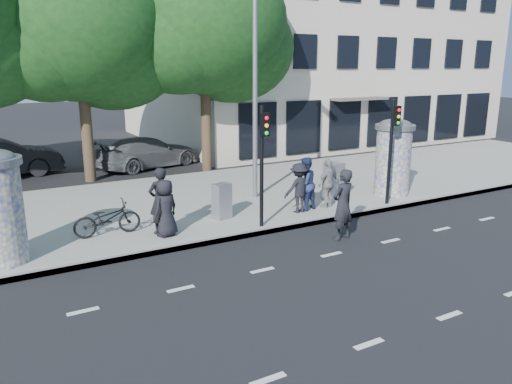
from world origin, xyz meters
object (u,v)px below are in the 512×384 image
street_lamp (256,59)px  ped_a (166,208)px  ped_b (160,201)px  cabinet_right (333,182)px  ped_c (305,184)px  bicycle (107,219)px  car_right (148,152)px  ad_column_right (393,155)px  man_road (343,205)px  traffic_pole_near (263,154)px  ped_e (328,183)px  traffic_pole_far (392,141)px  cabinet_left (222,201)px  ped_d (299,188)px

street_lamp → ped_a: 6.03m
ped_b → cabinet_right: size_ratio=1.43×
ped_c → bicycle: size_ratio=0.96×
street_lamp → car_right: street_lamp is taller
ad_column_right → ped_a: 8.46m
ped_a → man_road: man_road is taller
traffic_pole_near → ped_c: traffic_pole_near is taller
ped_a → ped_e: 5.46m
traffic_pole_near → street_lamp: street_lamp is taller
ped_b → cabinet_right: bearing=176.0°
traffic_pole_near → ped_b: 3.05m
street_lamp → ad_column_right: bearing=-23.7°
traffic_pole_far → man_road: bearing=-153.6°
street_lamp → ped_e: (1.42, -2.15, -3.86)m
street_lamp → cabinet_left: 4.87m
ped_b → cabinet_right: (6.20, 0.42, -0.28)m
traffic_pole_near → man_road: traffic_pole_near is taller
man_road → cabinet_right: 3.52m
ped_c → cabinet_left: ped_c is taller
ped_d → man_road: 2.30m
cabinet_right → ped_c: bearing=-164.0°
ped_d → cabinet_right: ped_d is taller
ped_a → car_right: (2.66, 9.87, -0.23)m
car_right → ad_column_right: bearing=-165.2°
ped_c → car_right: ped_c is taller
traffic_pole_far → ped_e: 2.46m
ped_c → ped_d: size_ratio=1.09×
ad_column_right → ped_a: size_ratio=1.71×
man_road → cabinet_left: man_road is taller
ped_b → cabinet_right: ped_b is taller
ped_b → car_right: (2.70, 9.56, -0.36)m
ad_column_right → ped_a: ad_column_right is taller
ad_column_right → car_right: size_ratio=0.55×
ad_column_right → car_right: (-5.78, 9.53, -0.84)m
cabinet_right → traffic_pole_near: bearing=-162.4°
cabinet_left → ped_b: bearing=174.9°
traffic_pole_near → car_right: 10.55m
ped_a → ped_e: (5.46, 0.13, 0.01)m
street_lamp → ped_c: size_ratio=4.74×
ped_a → ped_e: ped_e is taller
bicycle → cabinet_left: size_ratio=1.66×
ped_c → ped_e: size_ratio=1.07×
ad_column_right → traffic_pole_far: 1.52m
ped_d → cabinet_right: (1.83, 0.62, -0.14)m
cabinet_left → street_lamp: bearing=21.8°
ped_c → traffic_pole_near: bearing=6.5°
ped_d → cabinet_right: size_ratio=1.22×
man_road → cabinet_right: size_ratio=1.53×
ped_b → man_road: bearing=141.6°
ped_c → car_right: 9.86m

